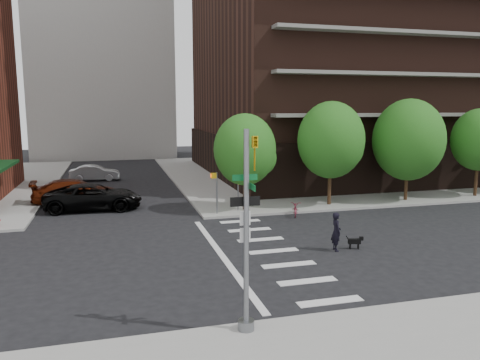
% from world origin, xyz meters
% --- Properties ---
extents(ground, '(120.00, 120.00, 0.00)m').
position_xyz_m(ground, '(0.00, 0.00, 0.00)').
color(ground, black).
rests_on(ground, ground).
extents(sidewalk_ne, '(39.00, 33.00, 0.15)m').
position_xyz_m(sidewalk_ne, '(20.50, 23.50, 0.07)').
color(sidewalk_ne, gray).
rests_on(sidewalk_ne, ground).
extents(crosswalk, '(3.85, 13.00, 0.01)m').
position_xyz_m(crosswalk, '(2.21, -0.00, 0.01)').
color(crosswalk, silver).
rests_on(crosswalk, ground).
extents(tree_a, '(4.00, 4.00, 5.90)m').
position_xyz_m(tree_a, '(4.00, 8.50, 4.04)').
color(tree_a, '#301E11').
rests_on(tree_a, sidewalk_ne).
extents(tree_b, '(4.50, 4.50, 6.65)m').
position_xyz_m(tree_b, '(10.00, 8.50, 4.54)').
color(tree_b, '#301E11').
rests_on(tree_b, sidewalk_ne).
extents(tree_c, '(5.00, 5.00, 6.80)m').
position_xyz_m(tree_c, '(16.00, 8.50, 4.45)').
color(tree_c, '#301E11').
rests_on(tree_c, sidewalk_ne).
extents(tree_d, '(4.00, 4.00, 6.20)m').
position_xyz_m(tree_d, '(22.00, 8.50, 4.34)').
color(tree_d, '#301E11').
rests_on(tree_d, sidewalk_ne).
extents(traffic_signal, '(0.90, 0.75, 6.00)m').
position_xyz_m(traffic_signal, '(-0.47, -7.49, 2.70)').
color(traffic_signal, slate).
rests_on(traffic_signal, sidewalk_s).
extents(pedestrian_signal, '(2.18, 0.67, 2.60)m').
position_xyz_m(pedestrian_signal, '(2.32, 7.92, 1.85)').
color(pedestrian_signal, slate).
rests_on(pedestrian_signal, sidewalk_ne).
extents(parked_car_black, '(3.18, 6.37, 1.73)m').
position_xyz_m(parked_car_black, '(-5.50, 11.61, 0.87)').
color(parked_car_black, black).
rests_on(parked_car_black, ground).
extents(parked_car_maroon, '(2.77, 6.01, 1.70)m').
position_xyz_m(parked_car_maroon, '(-6.80, 14.23, 0.85)').
color(parked_car_maroon, '#471406').
rests_on(parked_car_maroon, ground).
extents(parked_car_silver, '(1.66, 4.47, 1.46)m').
position_xyz_m(parked_car_silver, '(-5.82, 24.39, 0.73)').
color(parked_car_silver, '#A7ABAE').
rests_on(parked_car_silver, ground).
extents(scooter, '(1.24, 1.91, 0.95)m').
position_xyz_m(scooter, '(6.74, 6.50, 0.48)').
color(scooter, maroon).
rests_on(scooter, ground).
extents(dog_walker, '(0.72, 0.52, 1.85)m').
position_xyz_m(dog_walker, '(5.89, -0.67, 0.92)').
color(dog_walker, black).
rests_on(dog_walker, ground).
extents(dog, '(0.73, 0.37, 0.61)m').
position_xyz_m(dog, '(6.91, -0.69, 0.38)').
color(dog, black).
rests_on(dog, ground).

